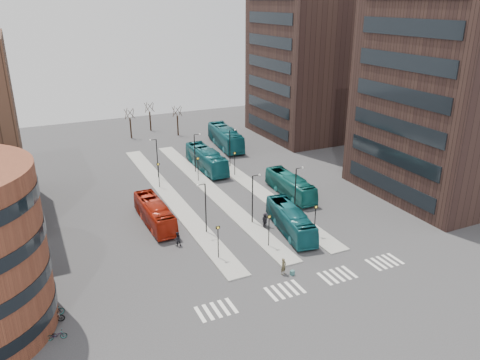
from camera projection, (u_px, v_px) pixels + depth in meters
name	position (u px, v px, depth m)	size (l,w,h in m)	color
ground	(318.00, 311.00, 40.91)	(160.00, 160.00, 0.00)	#303033
island_left	(171.00, 197.00, 64.61)	(2.50, 45.00, 0.15)	gray
island_mid	(211.00, 190.00, 67.00)	(2.50, 45.00, 0.15)	gray
island_right	(248.00, 183.00, 69.39)	(2.50, 45.00, 0.15)	gray
suitcase	(292.00, 273.00, 46.26)	(0.39, 0.31, 0.49)	navy
red_bus	(155.00, 213.00, 56.39)	(2.45, 10.47, 2.92)	#A41E0C
teal_bus_a	(291.00, 220.00, 54.53)	(2.47, 10.55, 2.94)	#12525A
teal_bus_b	(206.00, 159.00, 74.80)	(2.84, 12.12, 3.38)	#12555D
teal_bus_c	(290.00, 185.00, 64.80)	(2.46, 10.53, 2.93)	#135F5B
teal_bus_d	(225.00, 137.00, 86.23)	(3.09, 13.21, 3.68)	#135760
traveller	(284.00, 266.00, 46.17)	(0.64, 0.42, 1.75)	#4B432D
commuter_a	(177.00, 239.00, 51.57)	(0.81, 0.63, 1.66)	black
commuter_b	(265.00, 221.00, 55.48)	(1.10, 0.46, 1.87)	black
commuter_c	(265.00, 220.00, 56.08)	(1.11, 0.64, 1.72)	black
bicycle_near	(57.00, 335.00, 37.39)	(0.54, 1.55, 0.82)	gray
bicycle_mid	(54.00, 317.00, 39.34)	(0.49, 1.74, 1.05)	gray
bicycle_far	(53.00, 312.00, 39.96)	(0.66, 1.90, 1.00)	gray
crosswalk_stripes	(310.00, 283.00, 44.99)	(22.35, 2.40, 0.01)	silver
tower_near	(458.00, 85.00, 61.79)	(20.12, 20.00, 30.00)	#32201B
tower_far	(314.00, 58.00, 90.48)	(20.12, 20.00, 30.00)	#32201B
sign_poles	(228.00, 192.00, 60.09)	(12.45, 22.12, 3.65)	black
lamp_posts	(220.00, 170.00, 64.31)	(14.04, 20.24, 6.12)	black
bare_trees	(153.00, 121.00, 93.88)	(10.97, 8.14, 5.90)	black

